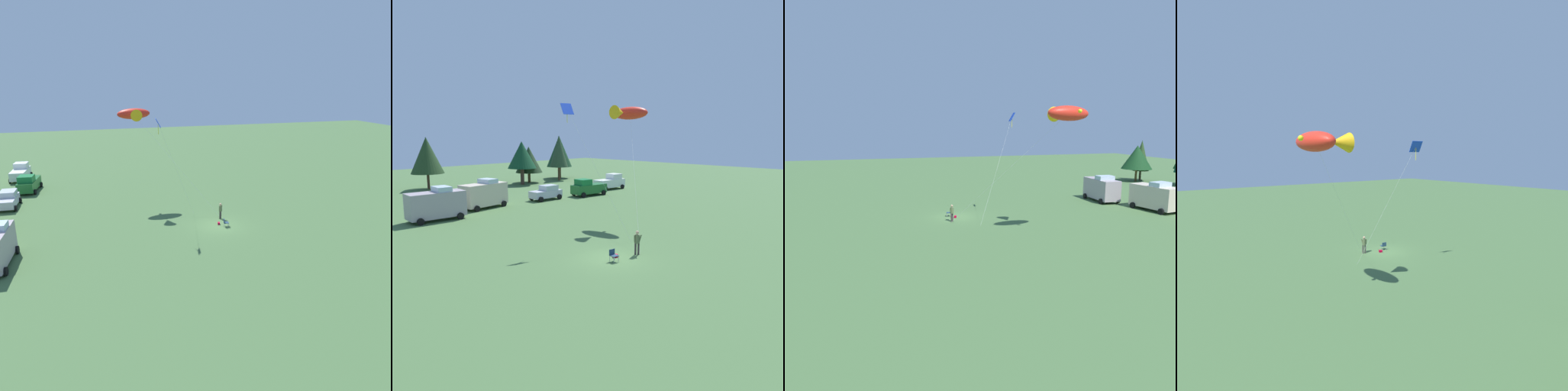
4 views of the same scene
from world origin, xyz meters
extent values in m
plane|color=#46693A|center=(0.00, 0.00, 0.00)|extent=(160.00, 160.00, 0.00)
cylinder|color=#382F31|center=(1.97, -0.91, 0.42)|extent=(0.14, 0.14, 0.85)
cylinder|color=#382F31|center=(1.80, -0.77, 0.42)|extent=(0.14, 0.14, 0.85)
cylinder|color=#53623D|center=(1.89, -0.84, 1.16)|extent=(0.48, 0.48, 0.62)
sphere|color=tan|center=(1.89, -0.84, 1.62)|extent=(0.24, 0.24, 0.24)
cylinder|color=#53623D|center=(2.00, -1.02, 1.19)|extent=(0.24, 0.22, 0.55)
cylinder|color=#53623D|center=(1.70, -0.76, 1.19)|extent=(0.14, 0.14, 0.55)
cube|color=#1D364F|center=(-0.40, -0.65, 0.42)|extent=(0.55, 0.55, 0.04)
cube|color=#1D364F|center=(-0.37, -0.43, 0.62)|extent=(0.48, 0.11, 0.40)
cylinder|color=#A5A8AD|center=(-0.22, -0.89, 0.21)|extent=(0.03, 0.03, 0.42)
cylinder|color=#A5A8AD|center=(-0.64, -0.82, 0.21)|extent=(0.03, 0.03, 0.42)
cylinder|color=#A5A8AD|center=(-0.16, -0.47, 0.21)|extent=(0.03, 0.03, 0.42)
cylinder|color=#A5A8AD|center=(-0.57, -0.41, 0.21)|extent=(0.03, 0.03, 0.42)
cube|color=#B30527|center=(0.35, -0.13, 0.11)|extent=(0.38, 0.32, 0.22)
cube|color=#A3949B|center=(-3.01, 20.05, 1.59)|extent=(5.55, 2.59, 2.50)
cube|color=silver|center=(-2.36, 20.00, 3.09)|extent=(1.54, 2.12, 0.50)
cylinder|color=black|center=(-0.98, 21.10, 0.34)|extent=(0.69, 0.27, 0.68)
cylinder|color=black|center=(-1.15, 18.72, 0.34)|extent=(0.69, 0.27, 0.68)
cylinder|color=black|center=(-4.86, 21.38, 0.34)|extent=(0.69, 0.27, 0.68)
cylinder|color=black|center=(-5.03, 19.00, 0.34)|extent=(0.69, 0.27, 0.68)
cube|color=beige|center=(3.72, 22.36, 1.59)|extent=(5.66, 2.94, 2.50)
cube|color=silver|center=(4.36, 22.45, 3.09)|extent=(1.67, 2.20, 0.50)
cylinder|color=black|center=(5.47, 23.81, 0.34)|extent=(0.70, 0.31, 0.68)
cylinder|color=black|center=(5.81, 21.45, 0.34)|extent=(0.70, 0.31, 0.68)
cylinder|color=black|center=(1.62, 23.26, 0.34)|extent=(0.70, 0.31, 0.68)
cylinder|color=black|center=(1.96, 20.91, 0.34)|extent=(0.70, 0.31, 0.68)
cylinder|color=#423A28|center=(-17.49, 38.34, 0.87)|extent=(0.37, 0.37, 1.74)
cone|color=#27431F|center=(-17.49, 38.34, 4.43)|extent=(2.88, 2.88, 5.38)
cylinder|color=brown|center=(-16.56, 36.67, 1.10)|extent=(0.36, 0.36, 2.20)
cone|color=#133A1A|center=(-16.56, 36.67, 4.24)|extent=(5.13, 5.13, 4.07)
ellipsoid|color=red|center=(10.70, 6.74, 10.45)|extent=(1.80, 3.95, 1.27)
cone|color=yellow|center=(8.99, 6.74, 10.45)|extent=(1.33, 1.28, 1.28)
sphere|color=yellow|center=(11.75, 7.14, 10.59)|extent=(0.31, 0.31, 0.31)
cylinder|color=silver|center=(6.40, 2.88, 5.23)|extent=(8.63, 7.73, 10.46)
cylinder|color=#4C3823|center=(2.09, -0.97, 0.00)|extent=(0.04, 0.04, 0.01)
cube|color=blue|center=(1.37, 5.71, 10.39)|extent=(1.05, 0.66, 0.87)
cylinder|color=yellow|center=(1.37, 5.71, 9.80)|extent=(0.04, 0.04, 0.98)
cylinder|color=silver|center=(2.80, 3.57, 5.20)|extent=(2.88, 4.30, 10.39)
cylinder|color=#4C3823|center=(4.24, 1.42, 0.00)|extent=(0.04, 0.04, 0.01)
camera|label=1|loc=(-33.95, 12.45, 14.46)|focal=35.00mm
camera|label=2|loc=(-19.30, -16.30, 8.44)|focal=35.00mm
camera|label=3|loc=(38.20, -9.47, 9.35)|focal=35.00mm
camera|label=4|loc=(18.82, 23.42, 9.49)|focal=28.00mm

